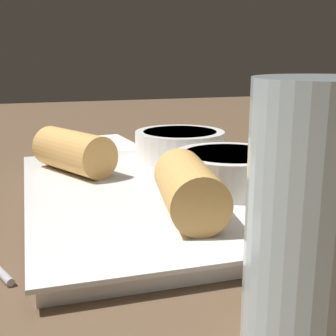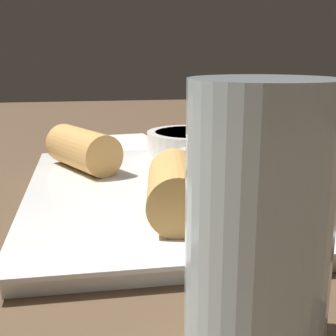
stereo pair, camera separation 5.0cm
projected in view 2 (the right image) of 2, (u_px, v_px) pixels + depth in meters
table_surface at (158, 210)px, 43.47cm from camera, size 180.00×140.00×2.00cm
serving_plate at (168, 194)px, 42.45cm from camera, size 32.33×24.95×1.50cm
roll_front_left at (81, 149)px, 48.18cm from camera, size 9.95×7.90×4.15cm
roll_front_right at (174, 187)px, 34.44cm from camera, size 10.00×5.47×4.15cm
dipping_bowl_near at (229, 171)px, 40.71cm from camera, size 10.00×10.00×3.17cm
dipping_bowl_far at (192, 144)px, 52.15cm from camera, size 10.00×10.00×3.17cm
napkin at (116, 145)px, 66.92cm from camera, size 14.60×12.88×0.60cm
drinking_glass at (258, 226)px, 19.78cm from camera, size 6.20×6.20×12.31cm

